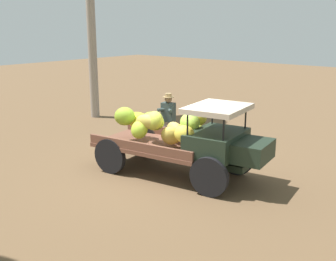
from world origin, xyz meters
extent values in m
plane|color=brown|center=(0.00, 0.00, 0.00)|extent=(60.00, 60.00, 0.00)
cube|color=#1F2D20|center=(0.20, -0.05, 0.51)|extent=(4.02, 1.02, 0.16)
cylinder|color=black|center=(1.52, 0.95, 0.46)|extent=(0.92, 0.27, 0.91)
cylinder|color=black|center=(1.75, -0.63, 0.46)|extent=(0.92, 0.27, 0.91)
cylinder|color=black|center=(-1.25, 0.55, 0.46)|extent=(0.92, 0.27, 0.91)
cylinder|color=black|center=(-1.02, -1.04, 0.46)|extent=(0.92, 0.27, 0.91)
cube|color=brown|center=(-0.24, -0.11, 0.69)|extent=(3.22, 2.14, 0.10)
cube|color=brown|center=(-0.36, 0.68, 0.85)|extent=(2.98, 0.52, 0.22)
cube|color=brown|center=(-0.13, -0.91, 0.85)|extent=(2.98, 0.52, 0.22)
cube|color=#1F2D20|center=(1.44, 0.13, 1.01)|extent=(1.31, 1.66, 0.55)
cube|color=#1F2D20|center=(2.33, 0.26, 0.96)|extent=(0.85, 1.15, 0.44)
cylinder|color=black|center=(1.78, 0.84, 1.56)|extent=(0.04, 0.04, 0.55)
cylinder|color=black|center=(1.97, -0.44, 1.56)|extent=(0.04, 0.04, 0.55)
cylinder|color=black|center=(0.91, 0.71, 1.56)|extent=(0.04, 0.04, 0.55)
cylinder|color=black|center=(1.10, -0.57, 1.56)|extent=(0.04, 0.04, 0.55)
cube|color=beige|center=(1.44, 0.13, 1.84)|extent=(1.43, 1.68, 0.12)
ellipsoid|color=#93AC32|center=(-0.18, -0.22, 1.32)|extent=(0.61, 0.65, 0.53)
ellipsoid|color=#89BF2B|center=(-0.41, -0.13, 1.31)|extent=(0.59, 0.61, 0.54)
ellipsoid|color=yellow|center=(-0.97, -0.06, 1.24)|extent=(0.79, 0.71, 0.56)
ellipsoid|color=#AABF39|center=(0.51, 0.40, 1.12)|extent=(0.70, 0.56, 0.47)
ellipsoid|color=yellow|center=(0.52, 0.62, 1.38)|extent=(0.67, 0.73, 0.55)
ellipsoid|color=gold|center=(0.09, 0.22, 1.10)|extent=(0.74, 0.65, 0.44)
ellipsoid|color=#AECF34|center=(-0.37, -0.60, 1.18)|extent=(0.68, 0.71, 0.60)
ellipsoid|color=#97C041|center=(0.67, 0.09, 1.39)|extent=(0.81, 0.79, 0.61)
ellipsoid|color=gold|center=(0.91, 0.03, 0.99)|extent=(0.76, 0.79, 0.64)
ellipsoid|color=gold|center=(0.60, 0.08, 1.22)|extent=(0.60, 0.59, 0.42)
ellipsoid|color=yellow|center=(0.91, -0.43, 1.25)|extent=(0.53, 0.49, 0.47)
ellipsoid|color=gold|center=(0.32, -0.22, 1.06)|extent=(0.65, 0.63, 0.54)
ellipsoid|color=gold|center=(-0.20, -0.49, 1.38)|extent=(0.72, 0.52, 0.44)
ellipsoid|color=#8DB02E|center=(-1.03, -0.46, 1.40)|extent=(0.73, 0.73, 0.50)
ellipsoid|color=gold|center=(-0.08, -0.38, 1.41)|extent=(0.68, 0.72, 0.61)
cylinder|color=#B3A8A7|center=(-1.09, 1.56, 0.44)|extent=(0.15, 0.15, 0.87)
cylinder|color=#B3A8A7|center=(-1.35, 1.51, 0.44)|extent=(0.15, 0.15, 0.87)
cube|color=#33413F|center=(-1.22, 1.53, 1.16)|extent=(0.44, 0.31, 0.57)
cylinder|color=#33413F|center=(-1.10, 1.45, 1.24)|extent=(0.37, 0.33, 0.10)
cylinder|color=#33413F|center=(-1.30, 1.41, 1.24)|extent=(0.27, 0.40, 0.10)
sphere|color=#8C6746|center=(-1.22, 1.53, 1.55)|extent=(0.22, 0.22, 0.22)
cylinder|color=#9B7E53|center=(-1.22, 1.53, 1.62)|extent=(0.34, 0.34, 0.02)
cylinder|color=#9B7E53|center=(-1.22, 1.53, 1.68)|extent=(0.20, 0.20, 0.10)
cube|color=#7E5E49|center=(-2.35, 0.23, 0.20)|extent=(0.66, 0.69, 0.40)
ellipsoid|color=#90B22D|center=(-0.72, 2.07, 0.16)|extent=(0.63, 0.54, 0.33)
cylinder|color=gray|center=(-6.41, 3.03, 3.77)|extent=(0.35, 0.35, 7.54)
camera|label=1|loc=(6.42, -7.62, 3.71)|focal=43.30mm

